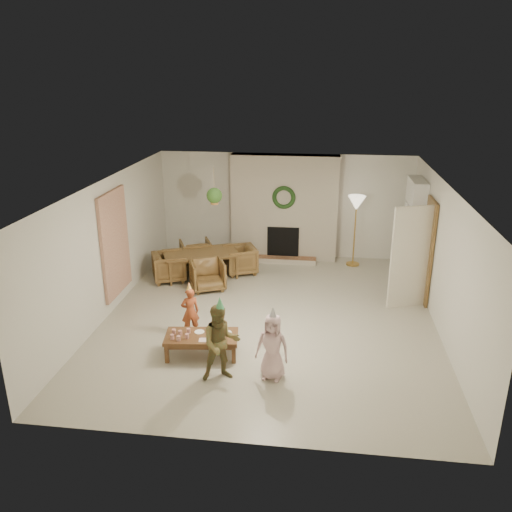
% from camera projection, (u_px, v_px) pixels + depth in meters
% --- Properties ---
extents(floor, '(7.00, 7.00, 0.00)m').
position_uv_depth(floor, '(269.00, 317.00, 9.69)').
color(floor, '#B7B29E').
rests_on(floor, ground).
extents(ceiling, '(7.00, 7.00, 0.00)m').
position_uv_depth(ceiling, '(270.00, 184.00, 8.85)').
color(ceiling, white).
rests_on(ceiling, wall_back).
extents(wall_back, '(7.00, 0.00, 7.00)m').
position_uv_depth(wall_back, '(285.00, 206.00, 12.53)').
color(wall_back, silver).
rests_on(wall_back, floor).
extents(wall_front, '(7.00, 0.00, 7.00)m').
position_uv_depth(wall_front, '(238.00, 354.00, 6.00)').
color(wall_front, silver).
rests_on(wall_front, floor).
extents(wall_left, '(0.00, 7.00, 7.00)m').
position_uv_depth(wall_left, '(109.00, 247.00, 9.63)').
color(wall_left, silver).
rests_on(wall_left, floor).
extents(wall_right, '(0.00, 7.00, 7.00)m').
position_uv_depth(wall_right, '(444.00, 261.00, 8.90)').
color(wall_right, silver).
rests_on(wall_right, floor).
extents(fireplace_mass, '(2.50, 0.40, 2.50)m').
position_uv_depth(fireplace_mass, '(284.00, 208.00, 12.35)').
color(fireplace_mass, '#571719').
rests_on(fireplace_mass, floor).
extents(fireplace_hearth, '(1.60, 0.30, 0.12)m').
position_uv_depth(fireplace_hearth, '(282.00, 260.00, 12.42)').
color(fireplace_hearth, brown).
rests_on(fireplace_hearth, floor).
extents(fireplace_firebox, '(0.75, 0.12, 0.75)m').
position_uv_depth(fireplace_firebox, '(283.00, 242.00, 12.45)').
color(fireplace_firebox, black).
rests_on(fireplace_firebox, floor).
extents(fireplace_wreath, '(0.54, 0.10, 0.54)m').
position_uv_depth(fireplace_wreath, '(284.00, 198.00, 12.03)').
color(fireplace_wreath, '#183815').
rests_on(fireplace_wreath, fireplace_mass).
extents(floor_lamp_base, '(0.31, 0.31, 0.03)m').
position_uv_depth(floor_lamp_base, '(353.00, 264.00, 12.28)').
color(floor_lamp_base, gold).
rests_on(floor_lamp_base, floor).
extents(floor_lamp_post, '(0.03, 0.03, 1.49)m').
position_uv_depth(floor_lamp_post, '(355.00, 233.00, 12.03)').
color(floor_lamp_post, gold).
rests_on(floor_lamp_post, floor).
extents(floor_lamp_shade, '(0.40, 0.40, 0.33)m').
position_uv_depth(floor_lamp_shade, '(357.00, 203.00, 11.78)').
color(floor_lamp_shade, beige).
rests_on(floor_lamp_shade, floor_lamp_post).
extents(bookshelf_carcass, '(0.30, 1.00, 2.20)m').
position_uv_depth(bookshelf_carcass, '(413.00, 230.00, 11.12)').
color(bookshelf_carcass, white).
rests_on(bookshelf_carcass, floor).
extents(bookshelf_shelf_a, '(0.30, 0.92, 0.03)m').
position_uv_depth(bookshelf_shelf_a, '(409.00, 259.00, 11.34)').
color(bookshelf_shelf_a, white).
rests_on(bookshelf_shelf_a, bookshelf_carcass).
extents(bookshelf_shelf_b, '(0.30, 0.92, 0.03)m').
position_uv_depth(bookshelf_shelf_b, '(411.00, 241.00, 11.21)').
color(bookshelf_shelf_b, white).
rests_on(bookshelf_shelf_b, bookshelf_carcass).
extents(bookshelf_shelf_c, '(0.30, 0.92, 0.03)m').
position_uv_depth(bookshelf_shelf_c, '(413.00, 224.00, 11.07)').
color(bookshelf_shelf_c, white).
rests_on(bookshelf_shelf_c, bookshelf_carcass).
extents(bookshelf_shelf_d, '(0.30, 0.92, 0.03)m').
position_uv_depth(bookshelf_shelf_d, '(415.00, 205.00, 10.94)').
color(bookshelf_shelf_d, white).
rests_on(bookshelf_shelf_d, bookshelf_carcass).
extents(books_row_lower, '(0.20, 0.40, 0.24)m').
position_uv_depth(books_row_lower, '(410.00, 255.00, 11.16)').
color(books_row_lower, '#943C1B').
rests_on(books_row_lower, bookshelf_shelf_a).
extents(books_row_mid, '(0.20, 0.44, 0.24)m').
position_uv_depth(books_row_mid, '(410.00, 235.00, 11.21)').
color(books_row_mid, '#235082').
rests_on(books_row_mid, bookshelf_shelf_b).
extents(books_row_upper, '(0.20, 0.36, 0.22)m').
position_uv_depth(books_row_upper, '(413.00, 219.00, 10.94)').
color(books_row_upper, '#AF8825').
rests_on(books_row_upper, bookshelf_shelf_c).
extents(door_frame, '(0.05, 0.86, 2.04)m').
position_uv_depth(door_frame, '(428.00, 251.00, 10.11)').
color(door_frame, brown).
rests_on(door_frame, floor).
extents(door_leaf, '(0.77, 0.32, 2.00)m').
position_uv_depth(door_leaf, '(410.00, 258.00, 9.80)').
color(door_leaf, beige).
rests_on(door_leaf, floor).
extents(curtain_panel, '(0.06, 1.20, 2.00)m').
position_uv_depth(curtain_panel, '(115.00, 243.00, 9.82)').
color(curtain_panel, beige).
rests_on(curtain_panel, wall_left).
extents(dining_table, '(1.83, 1.46, 0.56)m').
position_uv_depth(dining_table, '(201.00, 265.00, 11.47)').
color(dining_table, brown).
rests_on(dining_table, floor).
extents(dining_chair_near, '(0.88, 0.89, 0.62)m').
position_uv_depth(dining_chair_near, '(208.00, 275.00, 10.82)').
color(dining_chair_near, brown).
rests_on(dining_chair_near, floor).
extents(dining_chair_far, '(0.88, 0.89, 0.62)m').
position_uv_depth(dining_chair_far, '(196.00, 253.00, 12.10)').
color(dining_chair_far, brown).
rests_on(dining_chair_far, floor).
extents(dining_chair_left, '(0.89, 0.88, 0.62)m').
position_uv_depth(dining_chair_left, '(169.00, 267.00, 11.28)').
color(dining_chair_left, brown).
rests_on(dining_chair_left, floor).
extents(dining_chair_right, '(0.89, 0.88, 0.62)m').
position_uv_depth(dining_chair_right, '(240.00, 260.00, 11.69)').
color(dining_chair_right, brown).
rests_on(dining_chair_right, floor).
extents(hanging_plant_cord, '(0.01, 0.01, 0.70)m').
position_uv_depth(hanging_plant_cord, '(214.00, 184.00, 10.52)').
color(hanging_plant_cord, tan).
rests_on(hanging_plant_cord, ceiling).
extents(hanging_plant_pot, '(0.16, 0.16, 0.12)m').
position_uv_depth(hanging_plant_pot, '(214.00, 201.00, 10.64)').
color(hanging_plant_pot, '#AD7337').
rests_on(hanging_plant_pot, hanging_plant_cord).
extents(hanging_plant_foliage, '(0.32, 0.32, 0.32)m').
position_uv_depth(hanging_plant_foliage, '(214.00, 196.00, 10.60)').
color(hanging_plant_foliage, '#29541C').
rests_on(hanging_plant_foliage, hanging_plant_pot).
extents(coffee_table_top, '(1.22, 0.71, 0.05)m').
position_uv_depth(coffee_table_top, '(202.00, 337.00, 8.30)').
color(coffee_table_top, brown).
rests_on(coffee_table_top, floor).
extents(coffee_table_apron, '(1.12, 0.61, 0.07)m').
position_uv_depth(coffee_table_apron, '(202.00, 340.00, 8.32)').
color(coffee_table_apron, brown).
rests_on(coffee_table_apron, floor).
extents(coffee_leg_fl, '(0.07, 0.07, 0.30)m').
position_uv_depth(coffee_leg_fl, '(167.00, 354.00, 8.14)').
color(coffee_leg_fl, brown).
rests_on(coffee_leg_fl, floor).
extents(coffee_leg_fr, '(0.07, 0.07, 0.30)m').
position_uv_depth(coffee_leg_fr, '(234.00, 354.00, 8.13)').
color(coffee_leg_fr, brown).
rests_on(coffee_leg_fr, floor).
extents(coffee_leg_bl, '(0.07, 0.07, 0.30)m').
position_uv_depth(coffee_leg_bl, '(172.00, 339.00, 8.58)').
color(coffee_leg_bl, brown).
rests_on(coffee_leg_bl, floor).
extents(coffee_leg_br, '(0.07, 0.07, 0.30)m').
position_uv_depth(coffee_leg_br, '(235.00, 339.00, 8.57)').
color(coffee_leg_br, brown).
rests_on(coffee_leg_br, floor).
extents(cup_a, '(0.07, 0.07, 0.08)m').
position_uv_depth(cup_a, '(172.00, 337.00, 8.15)').
color(cup_a, silver).
rests_on(cup_a, coffee_table_top).
extents(cup_b, '(0.07, 0.07, 0.08)m').
position_uv_depth(cup_b, '(174.00, 331.00, 8.32)').
color(cup_b, silver).
rests_on(cup_b, coffee_table_top).
extents(cup_c, '(0.07, 0.07, 0.08)m').
position_uv_depth(cup_c, '(178.00, 338.00, 8.11)').
color(cup_c, silver).
rests_on(cup_c, coffee_table_top).
extents(cup_d, '(0.07, 0.07, 0.08)m').
position_uv_depth(cup_d, '(180.00, 333.00, 8.28)').
color(cup_d, silver).
rests_on(cup_d, coffee_table_top).
extents(cup_e, '(0.07, 0.07, 0.08)m').
position_uv_depth(cup_e, '(187.00, 336.00, 8.18)').
color(cup_e, silver).
rests_on(cup_e, coffee_table_top).
extents(cup_f, '(0.07, 0.07, 0.08)m').
position_uv_depth(cup_f, '(189.00, 331.00, 8.34)').
color(cup_f, silver).
rests_on(cup_f, coffee_table_top).
extents(plate_a, '(0.18, 0.18, 0.01)m').
position_uv_depth(plate_a, '(199.00, 332.00, 8.39)').
color(plate_a, white).
rests_on(plate_a, coffee_table_top).
extents(plate_b, '(0.18, 0.18, 0.01)m').
position_uv_depth(plate_b, '(215.00, 338.00, 8.20)').
color(plate_b, white).
rests_on(plate_b, coffee_table_top).
extents(plate_c, '(0.18, 0.18, 0.01)m').
position_uv_depth(plate_c, '(227.00, 332.00, 8.37)').
color(plate_c, white).
rests_on(plate_c, coffee_table_top).
extents(food_scoop, '(0.07, 0.07, 0.06)m').
position_uv_depth(food_scoop, '(215.00, 336.00, 8.19)').
color(food_scoop, tan).
rests_on(food_scoop, plate_b).
extents(napkin_left, '(0.15, 0.15, 0.01)m').
position_uv_depth(napkin_left, '(203.00, 340.00, 8.14)').
color(napkin_left, '#DEA3B0').
rests_on(napkin_left, coffee_table_top).
extents(napkin_right, '(0.15, 0.15, 0.01)m').
position_uv_depth(napkin_right, '(222.00, 330.00, 8.44)').
color(napkin_right, '#DEA3B0').
rests_on(napkin_right, coffee_table_top).
extents(child_red, '(0.37, 0.32, 0.86)m').
position_uv_depth(child_red, '(190.00, 312.00, 8.92)').
color(child_red, '#A24422').
rests_on(child_red, floor).
extents(party_hat_red, '(0.13, 0.13, 0.16)m').
position_uv_depth(party_hat_red, '(189.00, 286.00, 8.76)').
color(party_hat_red, '#D8D348').
rests_on(party_hat_red, child_red).
extents(child_plaid, '(0.69, 0.61, 1.18)m').
position_uv_depth(child_plaid, '(221.00, 343.00, 7.58)').
color(child_plaid, brown).
rests_on(child_plaid, floor).
extents(party_hat_plaid, '(0.14, 0.14, 0.19)m').
position_uv_depth(party_hat_plaid, '(220.00, 303.00, 7.36)').
color(party_hat_plaid, '#46A362').
rests_on(party_hat_plaid, child_plaid).
extents(child_pink, '(0.55, 0.41, 1.02)m').
position_uv_depth(child_pink, '(272.00, 347.00, 7.63)').
color(child_pink, beige).
rests_on(child_pink, floor).
extents(party_hat_pink, '(0.17, 0.17, 0.18)m').
position_uv_depth(party_hat_pink, '(273.00, 313.00, 7.44)').
color(party_hat_pink, '#B5B5BC').
rests_on(party_hat_pink, child_pink).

